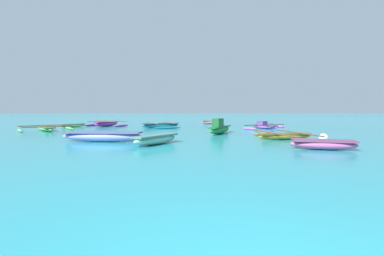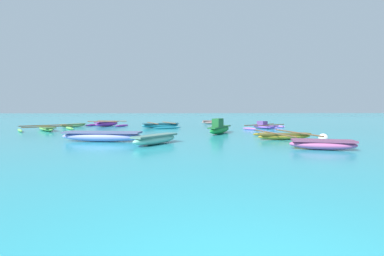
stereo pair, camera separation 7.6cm
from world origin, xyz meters
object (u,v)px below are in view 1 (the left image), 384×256
object	(u,v)px
moored_boat_6	(107,124)
mooring_buoy_0	(323,138)
moored_boat_5	(285,136)
moored_boat_9	(323,144)
moored_boat_0	(46,128)
moored_boat_2	(220,128)
moored_boat_3	(156,139)
moored_boat_4	(103,136)
moored_boat_7	(264,126)
moored_boat_1	(212,122)
moored_boat_8	(160,125)
moored_boat_10	(73,125)

from	to	relation	value
moored_boat_6	mooring_buoy_0	size ratio (longest dim) A/B	9.41
moored_boat_5	moored_boat_9	size ratio (longest dim) A/B	1.75
moored_boat_0	moored_boat_2	distance (m)	13.23
moored_boat_2	moored_boat_3	xyz separation A→B (m)	(-3.85, -4.99, -0.11)
moored_boat_3	moored_boat_6	xyz separation A→B (m)	(-5.56, 13.24, 0.00)
moored_boat_4	moored_boat_9	size ratio (longest dim) A/B	1.64
moored_boat_3	moored_boat_7	xyz separation A→B (m)	(8.41, 9.20, -0.03)
moored_boat_4	moored_boat_1	bearing A→B (deg)	72.52
moored_boat_0	moored_boat_8	distance (m)	8.95
moored_boat_6	moored_boat_4	bearing A→B (deg)	-142.64
moored_boat_1	moored_boat_9	distance (m)	18.49
moored_boat_1	moored_boat_8	world-z (taller)	moored_boat_8
moored_boat_1	moored_boat_5	bearing A→B (deg)	-81.59
moored_boat_7	moored_boat_3	bearing A→B (deg)	-78.76
moored_boat_5	moored_boat_10	xyz separation A→B (m)	(-15.05, 10.81, -0.00)
moored_boat_3	moored_boat_6	bearing A→B (deg)	61.17
moored_boat_2	moored_boat_8	distance (m)	7.35
moored_boat_2	moored_boat_9	world-z (taller)	moored_boat_2
moored_boat_1	mooring_buoy_0	world-z (taller)	mooring_buoy_0
moored_boat_6	mooring_buoy_0	world-z (taller)	moored_boat_6
moored_boat_2	moored_boat_6	bearing A→B (deg)	78.59
moored_boat_3	mooring_buoy_0	world-z (taller)	same
moored_boat_5	moored_boat_8	distance (m)	11.94
moored_boat_0	moored_boat_5	size ratio (longest dim) A/B	0.92
moored_boat_4	mooring_buoy_0	bearing A→B (deg)	3.86
moored_boat_5	moored_boat_7	size ratio (longest dim) A/B	1.07
moored_boat_6	moored_boat_10	world-z (taller)	moored_boat_6
moored_boat_4	mooring_buoy_0	distance (m)	10.79
moored_boat_1	mooring_buoy_0	bearing A→B (deg)	-77.52
moored_boat_3	moored_boat_9	size ratio (longest dim) A/B	0.97
moored_boat_4	moored_boat_6	world-z (taller)	moored_boat_6
moored_boat_5	moored_boat_6	world-z (taller)	moored_boat_6
moored_boat_9	moored_boat_4	bearing A→B (deg)	178.44
moored_boat_3	moored_boat_8	distance (m)	11.04
moored_boat_7	moored_boat_10	distance (m)	17.02
moored_boat_3	moored_boat_10	distance (m)	14.79
moored_boat_0	moored_boat_6	size ratio (longest dim) A/B	1.03
moored_boat_7	moored_boat_1	bearing A→B (deg)	168.44
moored_boat_0	moored_boat_6	world-z (taller)	moored_boat_6
moored_boat_3	moored_boat_5	bearing A→B (deg)	-39.83
moored_boat_8	moored_boat_7	bearing A→B (deg)	-33.56
moored_boat_6	moored_boat_9	distance (m)	19.63
moored_boat_0	moored_boat_4	bearing A→B (deg)	5.15
moored_boat_1	moored_boat_4	world-z (taller)	moored_boat_4
moored_boat_6	moored_boat_10	distance (m)	2.96
moored_boat_10	mooring_buoy_0	distance (m)	20.38
moored_boat_5	moored_boat_1	bearing A→B (deg)	89.03
moored_boat_7	moored_boat_10	size ratio (longest dim) A/B	1.87
moored_boat_1	moored_boat_5	xyz separation A→B (m)	(1.60, -14.95, -0.04)
moored_boat_5	moored_boat_8	size ratio (longest dim) A/B	1.09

